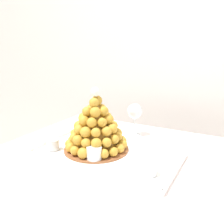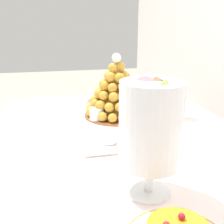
# 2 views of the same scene
# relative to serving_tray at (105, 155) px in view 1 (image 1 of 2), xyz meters

# --- Properties ---
(backdrop_wall) EXTENTS (4.80, 0.10, 2.50)m
(backdrop_wall) POSITION_rel_serving_tray_xyz_m (0.19, 0.86, 0.50)
(backdrop_wall) COLOR silver
(backdrop_wall) RESTS_ON ground_plane
(buffet_table) EXTENTS (1.34, 0.94, 0.74)m
(buffet_table) POSITION_rel_serving_tray_xyz_m (0.19, -0.00, -0.11)
(buffet_table) COLOR brown
(buffet_table) RESTS_ON ground_plane
(serving_tray) EXTENTS (0.60, 0.33, 0.02)m
(serving_tray) POSITION_rel_serving_tray_xyz_m (0.00, 0.00, 0.00)
(serving_tray) COLOR white
(serving_tray) RESTS_ON buffet_table
(croquembouche) EXTENTS (0.28, 0.28, 0.27)m
(croquembouche) POSITION_rel_serving_tray_xyz_m (-0.06, 0.02, 0.11)
(croquembouche) COLOR brown
(croquembouche) RESTS_ON serving_tray
(dessert_cup_left) EXTENTS (0.05, 0.05, 0.05)m
(dessert_cup_left) POSITION_rel_serving_tray_xyz_m (-0.22, -0.06, 0.02)
(dessert_cup_left) COLOR silver
(dessert_cup_left) RESTS_ON serving_tray
(dessert_cup_mid_left) EXTENTS (0.06, 0.06, 0.06)m
(dessert_cup_mid_left) POSITION_rel_serving_tray_xyz_m (-0.01, -0.07, 0.03)
(dessert_cup_mid_left) COLOR silver
(dessert_cup_mid_left) RESTS_ON serving_tray
(dessert_cup_centre) EXTENTS (0.05, 0.05, 0.05)m
(dessert_cup_centre) POSITION_rel_serving_tray_xyz_m (0.22, -0.07, 0.02)
(dessert_cup_centre) COLOR silver
(dessert_cup_centre) RESTS_ON serving_tray
(wine_glass) EXTENTS (0.08, 0.08, 0.16)m
(wine_glass) POSITION_rel_serving_tray_xyz_m (0.00, 0.29, 0.12)
(wine_glass) COLOR silver
(wine_glass) RESTS_ON buffet_table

